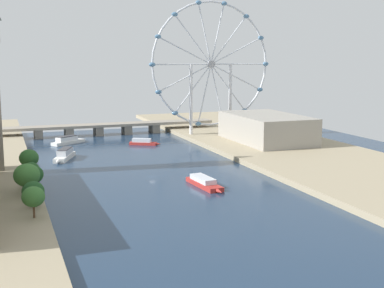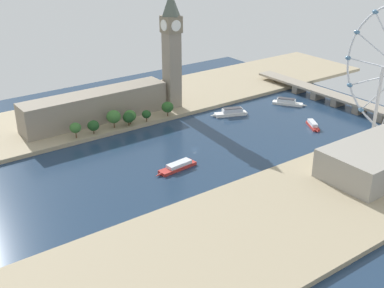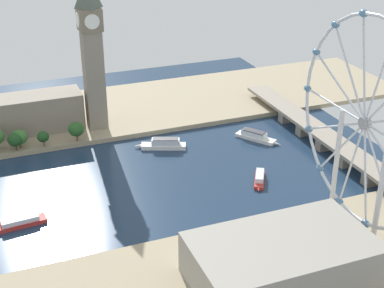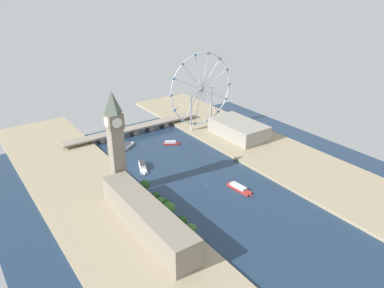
{
  "view_description": "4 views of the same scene",
  "coord_description": "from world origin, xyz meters",
  "px_view_note": "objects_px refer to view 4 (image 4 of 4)",
  "views": [
    {
      "loc": [
        -71.13,
        -256.01,
        60.96
      ],
      "look_at": [
        20.02,
        -4.13,
        16.58
      ],
      "focal_mm": 49.97,
      "sensor_mm": 36.0,
      "label": 1
    },
    {
      "loc": [
        256.25,
        -189.86,
        147.31
      ],
      "look_at": [
        9.97,
        -9.77,
        10.29
      ],
      "focal_mm": 46.84,
      "sensor_mm": 36.0,
      "label": 2
    },
    {
      "loc": [
        258.94,
        -33.3,
        151.52
      ],
      "look_at": [
        -14.78,
        73.49,
        10.63
      ],
      "focal_mm": 53.88,
      "sensor_mm": 36.0,
      "label": 3
    },
    {
      "loc": [
        -193.13,
        -249.16,
        184.22
      ],
      "look_at": [
        20.51,
        54.13,
        16.89
      ],
      "focal_mm": 34.85,
      "sensor_mm": 36.0,
      "label": 4
    }
  ],
  "objects_px": {
    "tour_boat_0": "(171,143)",
    "riverside_hall": "(239,129)",
    "parliament_block": "(147,217)",
    "tour_boat_1": "(239,188)",
    "clock_tower": "(116,141)",
    "river_bridge": "(134,129)",
    "tour_boat_2": "(126,146)",
    "ferris_wheel": "(202,90)",
    "tour_boat_3": "(143,166)"
  },
  "relations": [
    {
      "from": "tour_boat_0",
      "to": "riverside_hall",
      "type": "bearing_deg",
      "value": 7.98
    },
    {
      "from": "parliament_block",
      "to": "tour_boat_1",
      "type": "height_order",
      "value": "parliament_block"
    },
    {
      "from": "riverside_hall",
      "to": "tour_boat_0",
      "type": "distance_m",
      "value": 85.47
    },
    {
      "from": "clock_tower",
      "to": "river_bridge",
      "type": "bearing_deg",
      "value": 57.93
    },
    {
      "from": "tour_boat_1",
      "to": "tour_boat_2",
      "type": "relative_size",
      "value": 1.16
    },
    {
      "from": "parliament_block",
      "to": "river_bridge",
      "type": "xyz_separation_m",
      "value": [
        84.46,
        188.3,
        -8.28
      ]
    },
    {
      "from": "parliament_block",
      "to": "tour_boat_1",
      "type": "bearing_deg",
      "value": 3.77
    },
    {
      "from": "river_bridge",
      "to": "riverside_hall",
      "type": "bearing_deg",
      "value": -41.3
    },
    {
      "from": "clock_tower",
      "to": "ferris_wheel",
      "type": "distance_m",
      "value": 175.17
    },
    {
      "from": "parliament_block",
      "to": "riverside_hall",
      "type": "height_order",
      "value": "parliament_block"
    },
    {
      "from": "parliament_block",
      "to": "tour_boat_2",
      "type": "xyz_separation_m",
      "value": [
        57.25,
        154.39,
        -12.24
      ]
    },
    {
      "from": "riverside_hall",
      "to": "tour_boat_3",
      "type": "height_order",
      "value": "riverside_hall"
    },
    {
      "from": "riverside_hall",
      "to": "tour_boat_0",
      "type": "relative_size",
      "value": 3.46
    },
    {
      "from": "parliament_block",
      "to": "river_bridge",
      "type": "distance_m",
      "value": 206.54
    },
    {
      "from": "tour_boat_1",
      "to": "tour_boat_0",
      "type": "bearing_deg",
      "value": 173.58
    },
    {
      "from": "tour_boat_0",
      "to": "tour_boat_3",
      "type": "height_order",
      "value": "tour_boat_3"
    },
    {
      "from": "riverside_hall",
      "to": "tour_boat_1",
      "type": "bearing_deg",
      "value": -131.11
    },
    {
      "from": "parliament_block",
      "to": "tour_boat_3",
      "type": "xyz_separation_m",
      "value": [
        48.15,
        97.34,
        -11.93
      ]
    },
    {
      "from": "ferris_wheel",
      "to": "tour_boat_1",
      "type": "distance_m",
      "value": 163.22
    },
    {
      "from": "ferris_wheel",
      "to": "tour_boat_3",
      "type": "distance_m",
      "value": 135.78
    },
    {
      "from": "riverside_hall",
      "to": "tour_boat_2",
      "type": "height_order",
      "value": "riverside_hall"
    },
    {
      "from": "tour_boat_2",
      "to": "tour_boat_3",
      "type": "xyz_separation_m",
      "value": [
        -9.1,
        -57.05,
        0.31
      ]
    },
    {
      "from": "ferris_wheel",
      "to": "tour_boat_1",
      "type": "relative_size",
      "value": 3.09
    },
    {
      "from": "clock_tower",
      "to": "tour_boat_0",
      "type": "bearing_deg",
      "value": 33.97
    },
    {
      "from": "ferris_wheel",
      "to": "clock_tower",
      "type": "bearing_deg",
      "value": -151.89
    },
    {
      "from": "tour_boat_0",
      "to": "river_bridge",
      "type": "bearing_deg",
      "value": 140.41
    },
    {
      "from": "clock_tower",
      "to": "riverside_hall",
      "type": "bearing_deg",
      "value": 10.92
    },
    {
      "from": "ferris_wheel",
      "to": "tour_boat_2",
      "type": "bearing_deg",
      "value": 177.19
    },
    {
      "from": "ferris_wheel",
      "to": "tour_boat_0",
      "type": "xyz_separation_m",
      "value": [
        -57.24,
        -17.0,
        -51.84
      ]
    },
    {
      "from": "clock_tower",
      "to": "tour_boat_1",
      "type": "distance_m",
      "value": 122.47
    },
    {
      "from": "clock_tower",
      "to": "parliament_block",
      "type": "height_order",
      "value": "clock_tower"
    },
    {
      "from": "clock_tower",
      "to": "river_bridge",
      "type": "relative_size",
      "value": 0.51
    },
    {
      "from": "tour_boat_2",
      "to": "tour_boat_3",
      "type": "relative_size",
      "value": 0.9
    },
    {
      "from": "riverside_hall",
      "to": "tour_boat_2",
      "type": "bearing_deg",
      "value": 157.06
    },
    {
      "from": "river_bridge",
      "to": "tour_boat_2",
      "type": "xyz_separation_m",
      "value": [
        -27.2,
        -33.91,
        -3.95
      ]
    },
    {
      "from": "tour_boat_1",
      "to": "riverside_hall",
      "type": "bearing_deg",
      "value": 133.92
    },
    {
      "from": "clock_tower",
      "to": "tour_boat_2",
      "type": "height_order",
      "value": "clock_tower"
    },
    {
      "from": "ferris_wheel",
      "to": "tour_boat_0",
      "type": "relative_size",
      "value": 4.72
    },
    {
      "from": "clock_tower",
      "to": "parliament_block",
      "type": "xyz_separation_m",
      "value": [
        -8.24,
        -66.69,
        -37.82
      ]
    },
    {
      "from": "river_bridge",
      "to": "tour_boat_2",
      "type": "height_order",
      "value": "river_bridge"
    },
    {
      "from": "clock_tower",
      "to": "tour_boat_1",
      "type": "height_order",
      "value": "clock_tower"
    },
    {
      "from": "tour_boat_1",
      "to": "tour_boat_2",
      "type": "distance_m",
      "value": 154.37
    },
    {
      "from": "river_bridge",
      "to": "tour_boat_0",
      "type": "xyz_separation_m",
      "value": [
        21.04,
        -56.08,
        -4.37
      ]
    },
    {
      "from": "riverside_hall",
      "to": "tour_boat_1",
      "type": "relative_size",
      "value": 2.26
    },
    {
      "from": "river_bridge",
      "to": "clock_tower",
      "type": "bearing_deg",
      "value": -122.07
    },
    {
      "from": "riverside_hall",
      "to": "tour_boat_3",
      "type": "relative_size",
      "value": 2.34
    },
    {
      "from": "tour_boat_0",
      "to": "ferris_wheel",
      "type": "bearing_deg",
      "value": 46.38
    },
    {
      "from": "riverside_hall",
      "to": "tour_boat_1",
      "type": "distance_m",
      "value": 125.02
    },
    {
      "from": "riverside_hall",
      "to": "river_bridge",
      "type": "bearing_deg",
      "value": 138.7
    },
    {
      "from": "riverside_hall",
      "to": "tour_boat_2",
      "type": "distance_m",
      "value": 138.26
    }
  ]
}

